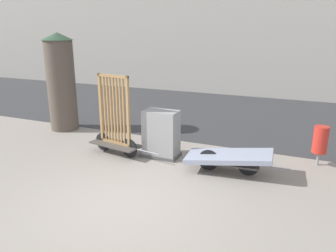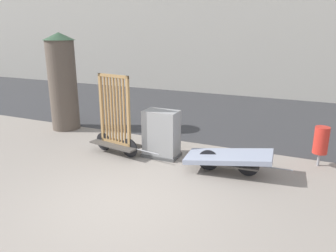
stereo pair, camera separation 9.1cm
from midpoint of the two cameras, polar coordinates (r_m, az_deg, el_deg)
ground_plane at (r=6.59m, az=-8.12°, el=-13.02°), size 60.00×60.00×0.00m
road_strip at (r=13.32m, az=9.31°, el=2.25°), size 56.00×7.71×0.01m
bike_cart_with_bedframe at (r=8.75m, az=-9.47°, el=-0.31°), size 2.15×0.80×2.13m
bike_cart_with_mattress at (r=7.73m, az=10.16°, el=-5.43°), size 2.42×1.01×0.58m
utility_cabinet at (r=8.52m, az=-1.50°, el=-1.65°), size 0.94×0.59×1.24m
trash_bin at (r=8.74m, az=24.74°, el=-2.21°), size 0.35×0.35×0.99m
advertising_column at (r=11.30m, az=-18.34°, el=7.37°), size 1.01×1.01×3.14m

